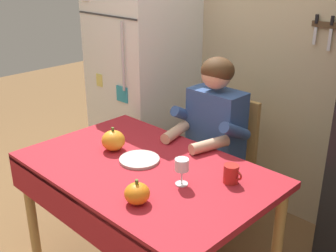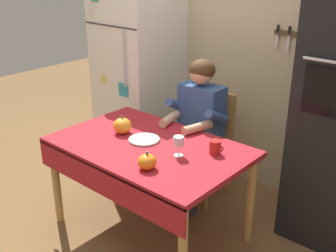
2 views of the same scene
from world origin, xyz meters
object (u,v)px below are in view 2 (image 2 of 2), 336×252
chair_behind_person (209,139)px  serving_tray (144,140)px  pumpkin_medium (122,126)px  wine_glass (179,142)px  seated_person (196,121)px  refrigerator (139,75)px  coffee_mug (215,147)px  dining_table (147,156)px  pumpkin_large (147,162)px

chair_behind_person → serving_tray: (-0.05, -0.75, 0.24)m
chair_behind_person → pumpkin_medium: chair_behind_person is taller
chair_behind_person → wine_glass: bearing=-69.0°
seated_person → serving_tray: 0.56m
seated_person → serving_tray: size_ratio=5.43×
pumpkin_medium → serving_tray: (0.22, 0.01, -0.05)m
refrigerator → wine_glass: 1.50m
chair_behind_person → coffee_mug: size_ratio=8.76×
wine_glass → dining_table: bearing=-175.7°
chair_behind_person → pumpkin_medium: bearing=-109.8°
pumpkin_large → serving_tray: (-0.32, 0.30, -0.04)m
dining_table → pumpkin_large: size_ratio=11.37×
seated_person → serving_tray: seated_person is taller
seated_person → coffee_mug: size_ratio=11.72×
wine_glass → serving_tray: bearing=175.8°
pumpkin_large → serving_tray: bearing=136.7°
refrigerator → wine_glass: refrigerator is taller
pumpkin_large → dining_table: bearing=134.4°
pumpkin_large → pumpkin_medium: bearing=151.7°
chair_behind_person → seated_person: seated_person is taller
dining_table → wine_glass: 0.34m
dining_table → pumpkin_medium: 0.33m
wine_glass → pumpkin_large: wine_glass is taller
dining_table → pumpkin_large: bearing=-45.6°
seated_person → coffee_mug: (0.46, -0.39, 0.05)m
refrigerator → pumpkin_large: (1.20, -1.13, -0.11)m
chair_behind_person → coffee_mug: (0.46, -0.58, 0.28)m
pumpkin_large → serving_tray: size_ratio=0.54×
refrigerator → coffee_mug: 1.55m
refrigerator → coffee_mug: size_ratio=16.95×
seated_person → pumpkin_medium: 0.63m
wine_glass → seated_person: bearing=116.9°
chair_behind_person → coffee_mug: 0.79m
refrigerator → dining_table: size_ratio=1.29×
refrigerator → serving_tray: (0.88, -0.84, -0.15)m
refrigerator → pumpkin_medium: 1.08m
coffee_mug → pumpkin_medium: (-0.73, -0.17, 0.01)m
coffee_mug → wine_glass: 0.26m
seated_person → pumpkin_large: 0.90m
chair_behind_person → coffee_mug: bearing=-51.5°
coffee_mug → serving_tray: size_ratio=0.46×
coffee_mug → refrigerator: bearing=154.3°
refrigerator → dining_table: refrigerator is taller
chair_behind_person → serving_tray: bearing=-94.1°
dining_table → wine_glass: size_ratio=9.78×
dining_table → chair_behind_person: size_ratio=1.51×
seated_person → serving_tray: (-0.05, -0.56, 0.01)m
pumpkin_large → pumpkin_medium: size_ratio=0.85×
dining_table → serving_tray: serving_tray is taller
coffee_mug → serving_tray: coffee_mug is taller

